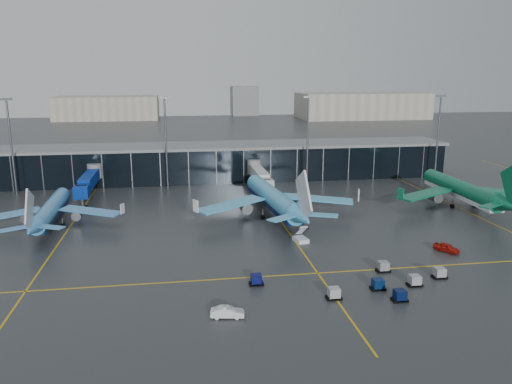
{
  "coord_description": "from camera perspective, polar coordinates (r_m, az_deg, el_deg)",
  "views": [
    {
      "loc": [
        -11.65,
        -88.34,
        31.66
      ],
      "look_at": [
        5.0,
        18.0,
        6.0
      ],
      "focal_mm": 35.0,
      "sensor_mm": 36.0,
      "label": 1
    }
  ],
  "objects": [
    {
      "name": "service_van_white",
      "position": [
        68.28,
        -3.3,
        -13.54
      ],
      "size": [
        4.67,
        2.2,
        1.48
      ],
      "primitive_type": "imported",
      "rotation": [
        0.0,
        0.0,
        1.43
      ],
      "color": "white",
      "rests_on": "ground"
    },
    {
      "name": "terminal_pier",
      "position": [
        153.06,
        -4.41,
        3.5
      ],
      "size": [
        142.0,
        17.0,
        10.7
      ],
      "color": "black",
      "rests_on": "ground"
    },
    {
      "name": "flood_masts",
      "position": [
        140.48,
        -2.03,
        6.1
      ],
      "size": [
        203.0,
        0.5,
        25.5
      ],
      "color": "#595B60",
      "rests_on": "ground"
    },
    {
      "name": "jet_bridges",
      "position": [
        136.12,
        -18.59,
        1.21
      ],
      "size": [
        94.0,
        27.5,
        7.2
      ],
      "color": "#595B60",
      "rests_on": "ground"
    },
    {
      "name": "baggage_carts",
      "position": [
        79.04,
        13.19,
        -9.98
      ],
      "size": [
        31.34,
        12.22,
        1.7
      ],
      "color": "black",
      "rests_on": "ground"
    },
    {
      "name": "taxi_lines",
      "position": [
        106.12,
        3.29,
        -3.97
      ],
      "size": [
        220.0,
        120.0,
        0.02
      ],
      "color": "gold",
      "rests_on": "ground"
    },
    {
      "name": "mobile_airstair",
      "position": [
        96.89,
        5.13,
        -5.24
      ],
      "size": [
        2.8,
        3.58,
        3.45
      ],
      "rotation": [
        0.0,
        0.0,
        0.2
      ],
      "color": "white",
      "rests_on": "ground"
    },
    {
      "name": "airliner_aer_lingus",
      "position": [
        131.16,
        22.41,
        1.33
      ],
      "size": [
        37.94,
        43.01,
        13.02
      ],
      "primitive_type": null,
      "rotation": [
        0.0,
        0.0,
        -0.02
      ],
      "color": "#0C6542",
      "rests_on": "ground"
    },
    {
      "name": "distant_hangars",
      "position": [
        364.39,
        0.86,
        9.81
      ],
      "size": [
        260.0,
        71.0,
        22.0
      ],
      "color": "#B2AD99",
      "rests_on": "ground"
    },
    {
      "name": "service_van_red",
      "position": [
        97.6,
        20.94,
        -5.95
      ],
      "size": [
        4.16,
        4.89,
        1.58
      ],
      "primitive_type": "imported",
      "rotation": [
        0.0,
        0.0,
        0.6
      ],
      "color": "#A0120C",
      "rests_on": "ground"
    },
    {
      "name": "airliner_arkefly",
      "position": [
        114.13,
        -22.5,
        -0.86
      ],
      "size": [
        32.74,
        37.02,
        11.1
      ],
      "primitive_type": null,
      "rotation": [
        0.0,
        0.0,
        0.03
      ],
      "color": "#408ED4",
      "rests_on": "ground"
    },
    {
      "name": "airliner_klm_near",
      "position": [
        112.36,
        1.96,
        0.58
      ],
      "size": [
        42.87,
        47.62,
        13.47
      ],
      "primitive_type": null,
      "rotation": [
        0.0,
        0.0,
        0.1
      ],
      "color": "#43A9DE",
      "rests_on": "ground"
    },
    {
      "name": "ground",
      "position": [
        94.56,
        -1.31,
        -6.16
      ],
      "size": [
        600.0,
        600.0,
        0.0
      ],
      "primitive_type": "plane",
      "color": "#282B2D",
      "rests_on": "ground"
    }
  ]
}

